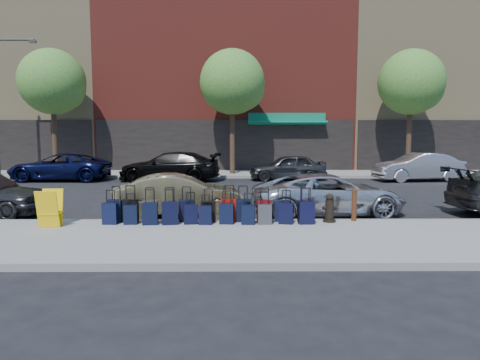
{
  "coord_description": "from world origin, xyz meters",
  "views": [
    {
      "loc": [
        0.76,
        -15.93,
        2.43
      ],
      "look_at": [
        0.87,
        -1.5,
        0.91
      ],
      "focal_mm": 32.0,
      "sensor_mm": 36.0,
      "label": 1
    }
  ],
  "objects_px": {
    "car_far_2": "(287,167)",
    "car_far_3": "(418,167)",
    "car_near_1": "(180,195)",
    "car_near_2": "(329,194)",
    "fire_hydrant": "(329,209)",
    "display_rack": "(50,209)",
    "suitcase_front_5": "(208,211)",
    "car_far_1": "(170,167)",
    "tree_center": "(235,84)",
    "car_far_0": "(60,167)",
    "tree_right": "(413,84)",
    "tree_left": "(55,84)",
    "bollard": "(354,205)"
  },
  "relations": [
    {
      "from": "fire_hydrant",
      "to": "car_near_1",
      "type": "xyz_separation_m",
      "value": [
        -4.17,
        1.65,
        0.13
      ]
    },
    {
      "from": "car_near_2",
      "to": "car_far_1",
      "type": "relative_size",
      "value": 0.86
    },
    {
      "from": "suitcase_front_5",
      "to": "car_far_0",
      "type": "relative_size",
      "value": 0.17
    },
    {
      "from": "car_far_3",
      "to": "tree_center",
      "type": "bearing_deg",
      "value": -113.89
    },
    {
      "from": "car_far_1",
      "to": "car_far_3",
      "type": "bearing_deg",
      "value": 93.86
    },
    {
      "from": "suitcase_front_5",
      "to": "display_rack",
      "type": "bearing_deg",
      "value": -170.66
    },
    {
      "from": "display_rack",
      "to": "car_far_3",
      "type": "relative_size",
      "value": 0.2
    },
    {
      "from": "fire_hydrant",
      "to": "car_far_0",
      "type": "relative_size",
      "value": 0.15
    },
    {
      "from": "suitcase_front_5",
      "to": "tree_left",
      "type": "bearing_deg",
      "value": 125.46
    },
    {
      "from": "fire_hydrant",
      "to": "car_near_2",
      "type": "bearing_deg",
      "value": 68.83
    },
    {
      "from": "tree_left",
      "to": "car_far_1",
      "type": "xyz_separation_m",
      "value": [
        7.06,
        -2.83,
        -4.64
      ]
    },
    {
      "from": "display_rack",
      "to": "car_far_3",
      "type": "xyz_separation_m",
      "value": [
        14.25,
        11.89,
        0.14
      ]
    },
    {
      "from": "fire_hydrant",
      "to": "car_far_1",
      "type": "height_order",
      "value": "car_far_1"
    },
    {
      "from": "car_far_3",
      "to": "tree_left",
      "type": "bearing_deg",
      "value": -105.16
    },
    {
      "from": "bollard",
      "to": "car_far_1",
      "type": "xyz_separation_m",
      "value": [
        -6.69,
        11.38,
        0.19
      ]
    },
    {
      "from": "tree_right",
      "to": "car_far_1",
      "type": "distance_m",
      "value": 14.97
    },
    {
      "from": "tree_left",
      "to": "car_near_2",
      "type": "distance_m",
      "value": 19.01
    },
    {
      "from": "fire_hydrant",
      "to": "car_far_2",
      "type": "relative_size",
      "value": 0.18
    },
    {
      "from": "tree_left",
      "to": "bollard",
      "type": "height_order",
      "value": "tree_left"
    },
    {
      "from": "car_far_1",
      "to": "bollard",
      "type": "bearing_deg",
      "value": 35.05
    },
    {
      "from": "car_far_3",
      "to": "car_near_2",
      "type": "bearing_deg",
      "value": -41.98
    },
    {
      "from": "tree_right",
      "to": "display_rack",
      "type": "bearing_deg",
      "value": -135.31
    },
    {
      "from": "car_near_1",
      "to": "car_far_2",
      "type": "relative_size",
      "value": 0.94
    },
    {
      "from": "car_near_2",
      "to": "car_far_0",
      "type": "height_order",
      "value": "car_far_0"
    },
    {
      "from": "car_far_2",
      "to": "car_near_2",
      "type": "bearing_deg",
      "value": -2.67
    },
    {
      "from": "bollard",
      "to": "car_far_3",
      "type": "distance_m",
      "value": 12.94
    },
    {
      "from": "suitcase_front_5",
      "to": "car_far_1",
      "type": "distance_m",
      "value": 11.82
    },
    {
      "from": "tree_center",
      "to": "car_far_1",
      "type": "xyz_separation_m",
      "value": [
        -3.44,
        -2.83,
        -4.64
      ]
    },
    {
      "from": "tree_left",
      "to": "car_near_1",
      "type": "relative_size",
      "value": 1.9
    },
    {
      "from": "car_near_1",
      "to": "tree_right",
      "type": "bearing_deg",
      "value": -50.67
    },
    {
      "from": "tree_center",
      "to": "suitcase_front_5",
      "type": "bearing_deg",
      "value": -92.55
    },
    {
      "from": "tree_right",
      "to": "bollard",
      "type": "bearing_deg",
      "value": -117.04
    },
    {
      "from": "display_rack",
      "to": "car_far_1",
      "type": "height_order",
      "value": "car_far_1"
    },
    {
      "from": "car_near_1",
      "to": "car_near_2",
      "type": "relative_size",
      "value": 0.84
    },
    {
      "from": "fire_hydrant",
      "to": "display_rack",
      "type": "bearing_deg",
      "value": 174.49
    },
    {
      "from": "tree_center",
      "to": "suitcase_front_5",
      "type": "xyz_separation_m",
      "value": [
        -0.64,
        -14.3,
        -4.99
      ]
    },
    {
      "from": "fire_hydrant",
      "to": "car_near_2",
      "type": "xyz_separation_m",
      "value": [
        0.35,
        1.74,
        0.14
      ]
    },
    {
      "from": "car_near_1",
      "to": "car_far_2",
      "type": "bearing_deg",
      "value": -30.61
    },
    {
      "from": "suitcase_front_5",
      "to": "car_near_2",
      "type": "xyz_separation_m",
      "value": [
        3.55,
        1.7,
        0.21
      ]
    },
    {
      "from": "bollard",
      "to": "car_far_2",
      "type": "height_order",
      "value": "car_far_2"
    },
    {
      "from": "car_far_2",
      "to": "car_far_3",
      "type": "relative_size",
      "value": 0.9
    },
    {
      "from": "tree_right",
      "to": "car_near_2",
      "type": "bearing_deg",
      "value": -121.06
    },
    {
      "from": "tree_center",
      "to": "car_far_3",
      "type": "xyz_separation_m",
      "value": [
        9.7,
        -2.99,
        -4.66
      ]
    },
    {
      "from": "fire_hydrant",
      "to": "car_near_1",
      "type": "height_order",
      "value": "car_near_1"
    },
    {
      "from": "tree_center",
      "to": "car_near_1",
      "type": "distance_m",
      "value": 13.66
    },
    {
      "from": "car_near_2",
      "to": "car_far_3",
      "type": "relative_size",
      "value": 1.01
    },
    {
      "from": "suitcase_front_5",
      "to": "car_far_2",
      "type": "xyz_separation_m",
      "value": [
        3.49,
        11.82,
        0.27
      ]
    },
    {
      "from": "fire_hydrant",
      "to": "car_far_2",
      "type": "bearing_deg",
      "value": 78.74
    },
    {
      "from": "car_far_0",
      "to": "car_far_1",
      "type": "distance_m",
      "value": 5.88
    },
    {
      "from": "display_rack",
      "to": "bollard",
      "type": "bearing_deg",
      "value": 1.67
    }
  ]
}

